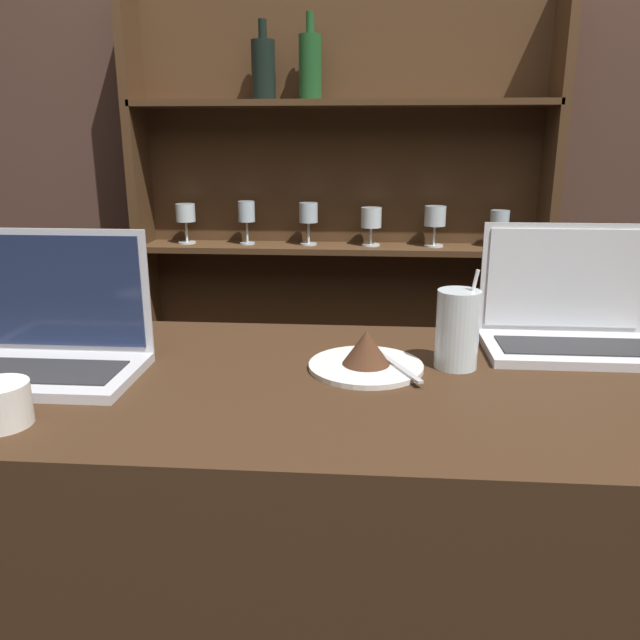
% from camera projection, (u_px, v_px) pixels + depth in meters
% --- Properties ---
extents(bar_counter, '(2.00, 0.67, 0.96)m').
position_uv_depth(bar_counter, '(354.00, 600.00, 1.26)').
color(bar_counter, '#382314').
rests_on(bar_counter, ground_plane).
extents(back_wall, '(7.00, 0.06, 2.70)m').
position_uv_depth(back_wall, '(366.00, 149.00, 2.14)').
color(back_wall, '#4C3328').
rests_on(back_wall, ground_plane).
extents(back_shelf, '(1.39, 0.18, 1.86)m').
position_uv_depth(back_shelf, '(339.00, 261.00, 2.17)').
color(back_shelf, '#472D19').
rests_on(back_shelf, ground_plane).
extents(laptop_near, '(0.35, 0.22, 0.26)m').
position_uv_depth(laptop_near, '(49.00, 340.00, 1.15)').
color(laptop_near, silver).
rests_on(laptop_near, bar_counter).
extents(laptop_far, '(0.35, 0.20, 0.25)m').
position_uv_depth(laptop_far, '(569.00, 320.00, 1.28)').
color(laptop_far, silver).
rests_on(laptop_far, bar_counter).
extents(cake_plate, '(0.22, 0.22, 0.08)m').
position_uv_depth(cake_plate, '(366.00, 356.00, 1.17)').
color(cake_plate, silver).
rests_on(cake_plate, bar_counter).
extents(water_glass, '(0.08, 0.08, 0.19)m').
position_uv_depth(water_glass, '(457.00, 329.00, 1.17)').
color(water_glass, silver).
rests_on(water_glass, bar_counter).
extents(coffee_cup, '(0.09, 0.09, 0.07)m').
position_uv_depth(coffee_cup, '(0.00, 404.00, 0.94)').
color(coffee_cup, silver).
rests_on(coffee_cup, bar_counter).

